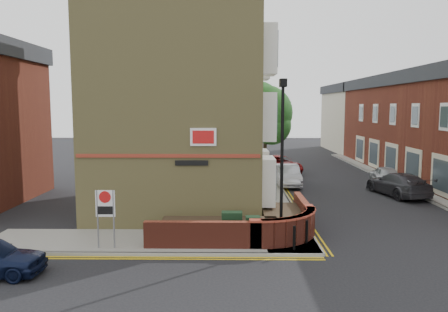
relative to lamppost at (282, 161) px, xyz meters
The scene contains 27 objects.
ground 3.90m from the lamppost, 143.13° to the right, with size 120.00×120.00×0.00m, color black.
pavement_corner 6.07m from the lamppost, behind, with size 13.00×3.00×0.12m, color gray.
pavement_main 15.17m from the lamppost, 88.45° to the left, with size 2.00×32.00×0.12m, color gray.
pavement_far 16.73m from the lamppost, 45.99° to the left, with size 4.00×40.00×0.12m, color gray.
kerb_side 6.18m from the lamppost, 166.76° to the right, with size 13.00×0.15×0.12m, color gray.
kerb_main_near 15.22m from the lamppost, 84.60° to the left, with size 0.15×32.00×0.12m, color gray.
kerb_main_far 15.44m from the lamppost, 51.46° to the left, with size 0.15×40.00×0.12m, color gray.
yellow_lines_side 6.27m from the lamppost, 164.13° to the right, with size 13.00×0.28×0.01m, color gold.
yellow_lines_main 15.26m from the lamppost, 83.64° to the left, with size 0.28×32.00×0.01m, color gold.
corner_building 8.62m from the lamppost, 123.16° to the left, with size 8.95×10.40×13.60m.
garden_wall 3.93m from the lamppost, 140.91° to the left, with size 6.80×6.00×1.20m, color maroon, non-canonical shape.
lamppost is the anchor object (origin of this frame).
utility_cabinet_large 3.24m from the lamppost, behind, with size 0.80×0.45×1.20m, color black.
utility_cabinet_small 2.90m from the lamppost, 169.70° to the right, with size 0.55×0.40×1.10m, color black.
bollard_near 2.91m from the lamppost, 63.43° to the right, with size 0.11×0.11×0.90m, color black.
bollard_far 2.95m from the lamppost, ahead, with size 0.11×0.11×0.90m, color black.
zone_sign 6.85m from the lamppost, behind, with size 0.72×0.07×2.20m.
far_terrace 20.41m from the lamppost, 50.77° to the left, with size 5.40×30.40×8.00m.
far_terrace_cream 39.00m from the lamppost, 70.68° to the left, with size 5.40×12.40×8.00m.
tree_near 12.92m from the lamppost, 88.22° to the left, with size 3.64×3.65×6.70m.
tree_mid 20.93m from the lamppost, 88.90° to the left, with size 4.03×4.03×7.42m.
tree_far 28.89m from the lamppost, 89.21° to the left, with size 3.81×3.81×7.00m.
traffic_light_assembly 23.82m from the lamppost, 88.07° to the left, with size 0.20×0.16×4.20m.
silver_car_near 13.52m from the lamppost, 81.32° to the left, with size 1.50×4.29×1.41m, color #AAABB1.
red_car_main 18.99m from the lamppost, 83.90° to the left, with size 2.35×5.10×1.42m, color maroon.
grey_car_far 13.00m from the lamppost, 49.76° to the left, with size 1.99×4.89×1.42m, color #303035.
silver_car_far 16.68m from the lamppost, 57.26° to the left, with size 1.51×3.75×1.28m, color #A5AAAD.
Camera 1 is at (-0.40, -15.29, 5.40)m, focal length 35.00 mm.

